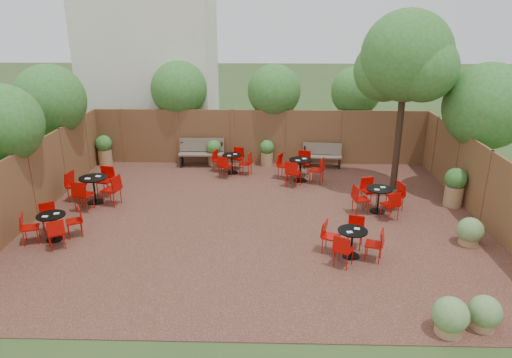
{
  "coord_description": "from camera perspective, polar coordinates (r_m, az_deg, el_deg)",
  "views": [
    {
      "loc": [
        0.32,
        -11.57,
        5.34
      ],
      "look_at": [
        -0.02,
        0.5,
        1.0
      ],
      "focal_mm": 32.93,
      "sensor_mm": 36.0,
      "label": 1
    }
  ],
  "objects": [
    {
      "name": "planters",
      "position": [
        15.82,
        0.12,
        2.3
      ],
      "size": [
        11.91,
        4.15,
        1.13
      ],
      "color": "#98744C",
      "rests_on": "courtyard_paving"
    },
    {
      "name": "park_bench_right",
      "position": [
        17.02,
        8.04,
        2.91
      ],
      "size": [
        1.41,
        0.57,
        0.85
      ],
      "rotation": [
        0.0,
        0.0,
        -0.1
      ],
      "color": "brown",
      "rests_on": "courtyard_paving"
    },
    {
      "name": "neighbour_building",
      "position": [
        20.19,
        -12.68,
        15.52
      ],
      "size": [
        5.0,
        4.0,
        8.0
      ],
      "primitive_type": "cube",
      "color": "silver",
      "rests_on": "ground"
    },
    {
      "name": "fence_left",
      "position": [
        13.88,
        -25.59,
        -0.47
      ],
      "size": [
        0.08,
        10.0,
        2.0
      ],
      "primitive_type": "cube",
      "color": "brown",
      "rests_on": "ground"
    },
    {
      "name": "ground",
      "position": [
        12.74,
        0.02,
        -5.0
      ],
      "size": [
        80.0,
        80.0,
        0.0
      ],
      "primitive_type": "plane",
      "color": "#354F23",
      "rests_on": "ground"
    },
    {
      "name": "overhang_foliage",
      "position": [
        14.49,
        -4.9,
        9.0
      ],
      "size": [
        15.58,
        10.24,
        2.5
      ],
      "color": "#2E6A22",
      "rests_on": "ground"
    },
    {
      "name": "courtyard_paving",
      "position": [
        12.74,
        0.02,
        -4.96
      ],
      "size": [
        12.0,
        10.0,
        0.02
      ],
      "primitive_type": "cube",
      "color": "#3D1D19",
      "rests_on": "ground"
    },
    {
      "name": "courtyard_tree",
      "position": [
        14.64,
        17.75,
        13.4
      ],
      "size": [
        2.79,
        2.69,
        5.41
      ],
      "rotation": [
        0.0,
        0.0,
        -0.15
      ],
      "color": "black",
      "rests_on": "courtyard_paving"
    },
    {
      "name": "fence_right",
      "position": [
        13.6,
        26.2,
        -0.95
      ],
      "size": [
        0.08,
        10.0,
        2.0
      ],
      "primitive_type": "cube",
      "color": "brown",
      "rests_on": "ground"
    },
    {
      "name": "low_shrubs",
      "position": [
        10.34,
        24.27,
        -11.09
      ],
      "size": [
        2.31,
        4.0,
        0.69
      ],
      "color": "#98744C",
      "rests_on": "courtyard_paving"
    },
    {
      "name": "bistro_tables",
      "position": [
        13.52,
        -3.11,
        -1.51
      ],
      "size": [
        9.77,
        7.17,
        0.9
      ],
      "color": "black",
      "rests_on": "courtyard_paving"
    },
    {
      "name": "fence_back",
      "position": [
        17.13,
        0.48,
        5.1
      ],
      "size": [
        12.0,
        0.08,
        2.0
      ],
      "primitive_type": "cube",
      "color": "brown",
      "rests_on": "ground"
    },
    {
      "name": "park_bench_left",
      "position": [
        17.07,
        -6.62,
        3.28
      ],
      "size": [
        1.61,
        0.53,
        0.99
      ],
      "rotation": [
        0.0,
        0.0,
        0.01
      ],
      "color": "brown",
      "rests_on": "courtyard_paving"
    }
  ]
}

